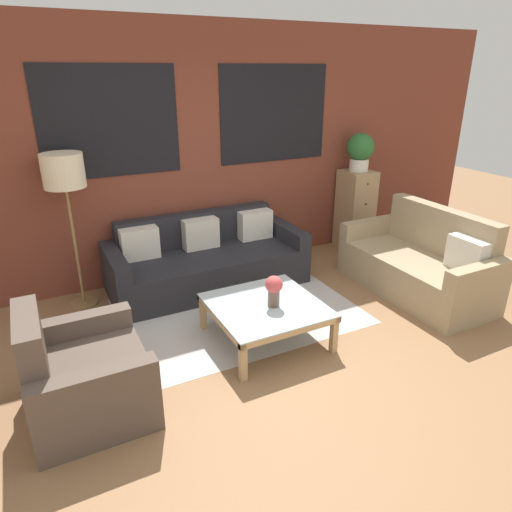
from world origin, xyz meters
name	(u,v)px	position (x,y,z in m)	size (l,w,h in m)	color
ground_plane	(313,374)	(0.00, 0.00, 0.00)	(16.00, 16.00, 0.00)	#8E6642
wall_back_brick	(199,153)	(0.00, 2.44, 1.41)	(8.40, 0.09, 2.80)	brown
rug	(238,311)	(-0.10, 1.21, 0.00)	(2.30, 1.69, 0.00)	#BCB7B2
couch_dark	(207,261)	(-0.15, 1.95, 0.28)	(2.17, 0.88, 0.78)	#232328
settee_vintage	(420,266)	(1.85, 0.72, 0.31)	(0.80, 1.68, 0.92)	tan
armchair_corner	(84,377)	(-1.69, 0.41, 0.28)	(0.80, 0.92, 0.84)	brown
coffee_table	(266,309)	(-0.10, 0.63, 0.31)	(0.95, 0.95, 0.36)	silver
floor_lamp	(64,177)	(-1.48, 2.11, 1.35)	(0.39, 0.39, 1.57)	olive
drawer_cabinet	(355,210)	(2.09, 2.15, 0.53)	(0.39, 0.43, 1.06)	tan
potted_plant	(360,150)	(2.09, 2.15, 1.33)	(0.35, 0.35, 0.48)	silver
flower_vase	(274,289)	(-0.05, 0.58, 0.53)	(0.15, 0.15, 0.28)	brown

